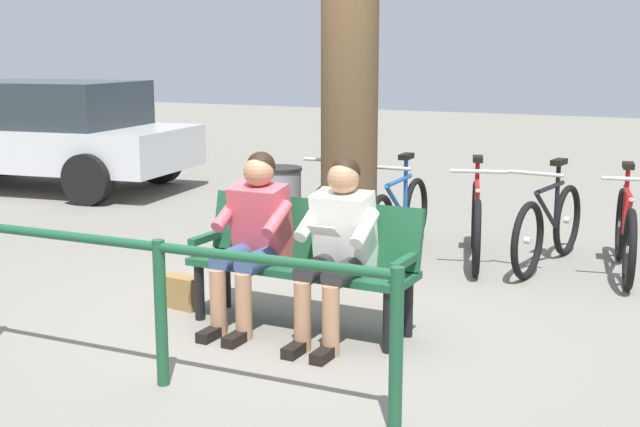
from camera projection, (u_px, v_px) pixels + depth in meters
The scene contains 14 objects.
ground_plane at pixel (286, 318), 5.96m from camera, with size 40.00×40.00×0.00m, color slate.
bench at pixel (306, 254), 5.72m from camera, with size 1.60×0.49×0.87m.
person_reading at pixel (337, 241), 5.40m from camera, with size 0.49×0.77×1.20m.
person_companion at pixel (253, 231), 5.69m from camera, with size 0.49×0.77×1.20m.
handbag at pixel (182, 292), 6.17m from camera, with size 0.30×0.14×0.24m, color olive.
tree_trunk at pixel (349, 90), 6.91m from camera, with size 0.48×0.48×3.11m, color #4C3823.
litter_bin at pixel (279, 215), 7.46m from camera, with size 0.41×0.41×0.86m.
bicycle_blue at pixel (625, 233), 7.06m from camera, with size 0.49×1.66×0.94m.
bicycle_green at pixel (549, 226), 7.31m from camera, with size 0.48×1.67×0.94m.
bicycle_orange at pixel (476, 222), 7.50m from camera, with size 0.62×1.63×0.94m.
bicycle_purple at pixel (399, 218), 7.69m from camera, with size 0.48×1.68×0.94m.
bicycle_silver at pixel (344, 208), 8.18m from camera, with size 0.48×1.68×0.94m.
railing_fence at pixel (160, 286), 4.66m from camera, with size 2.87×0.15×0.85m.
parked_car at pixel (42, 132), 11.40m from camera, with size 4.42×2.49×1.47m.
Camera 1 is at (-2.77, 4.99, 1.88)m, focal length 46.79 mm.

